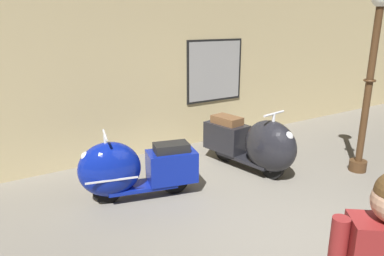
# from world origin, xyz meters

# --- Properties ---
(ground_plane) EXTENTS (60.00, 60.00, 0.00)m
(ground_plane) POSITION_xyz_m (0.00, 0.00, 0.00)
(ground_plane) COLOR slate
(showroom_back_wall) EXTENTS (18.00, 0.63, 3.51)m
(showroom_back_wall) POSITION_xyz_m (-0.14, 3.65, 1.75)
(showroom_back_wall) COLOR #CCB784
(showroom_back_wall) RESTS_ON ground
(scooter_0) EXTENTS (1.70, 0.85, 1.00)m
(scooter_0) POSITION_xyz_m (-1.23, 2.00, 0.46)
(scooter_0) COLOR black
(scooter_0) RESTS_ON ground
(scooter_1) EXTENTS (0.77, 1.82, 1.08)m
(scooter_1) POSITION_xyz_m (0.90, 1.79, 0.49)
(scooter_1) COLOR black
(scooter_1) RESTS_ON ground
(lamppost) EXTENTS (0.28, 0.28, 2.88)m
(lamppost) POSITION_xyz_m (2.39, 0.89, 1.55)
(lamppost) COLOR #472D19
(lamppost) RESTS_ON ground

